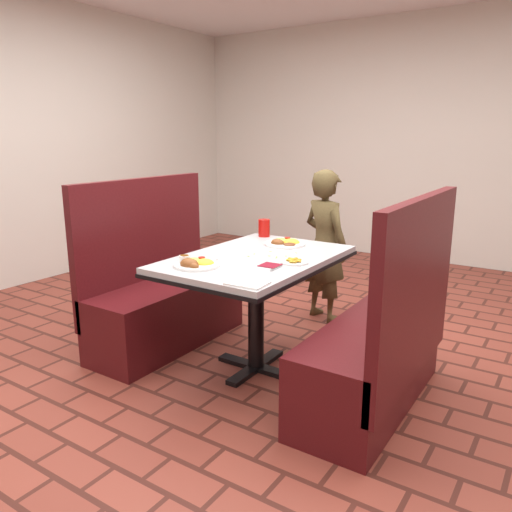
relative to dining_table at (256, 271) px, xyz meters
name	(u,v)px	position (x,y,z in m)	size (l,w,h in m)	color
room	(256,52)	(0.00, 0.00, 1.26)	(7.00, 7.04, 2.82)	brown
dining_table	(256,271)	(0.00, 0.00, 0.00)	(0.81, 1.21, 0.75)	silver
booth_bench_left	(163,299)	(-0.80, 0.00, -0.32)	(0.47, 1.20, 1.17)	#511215
booth_bench_right	(379,350)	(0.80, 0.00, -0.32)	(0.47, 1.20, 1.17)	#511215
diner_person	(325,246)	(-0.05, 1.08, -0.05)	(0.44, 0.29, 1.21)	brown
near_dinner_plate	(196,261)	(-0.15, -0.39, 0.12)	(0.26, 0.26, 0.08)	white
far_dinner_plate	(285,241)	(-0.01, 0.37, 0.12)	(0.27, 0.27, 0.07)	white
plantain_plate	(294,261)	(0.28, -0.02, 0.11)	(0.16, 0.16, 0.02)	white
maroon_napkin	(270,265)	(0.19, -0.15, 0.10)	(0.11, 0.11, 0.00)	maroon
spoon_utensil	(276,268)	(0.26, -0.19, 0.10)	(0.01, 0.13, 0.00)	#BBBBC0
red_tumbler	(264,228)	(-0.28, 0.54, 0.16)	(0.08, 0.08, 0.12)	#B7100C
paper_napkin	(247,283)	(0.29, -0.52, 0.10)	(0.19, 0.14, 0.01)	white
knife_utensil	(214,264)	(-0.08, -0.32, 0.11)	(0.01, 0.17, 0.00)	silver
fork_utensil	(209,267)	(-0.05, -0.39, 0.11)	(0.01, 0.16, 0.00)	silver
lettuce_shreds	(267,255)	(0.04, 0.06, 0.10)	(0.28, 0.32, 0.00)	#8CBB4A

